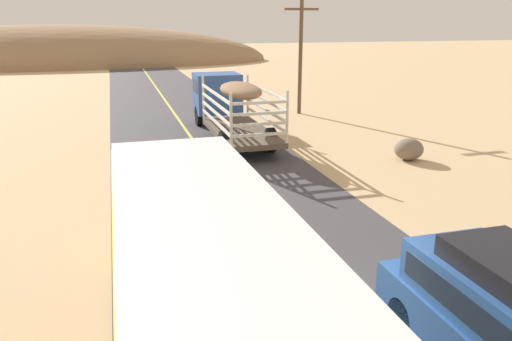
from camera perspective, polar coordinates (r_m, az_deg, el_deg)
name	(u,v)px	position (r m, az deg, el deg)	size (l,w,h in m)	color
ground_plane	(324,328)	(10.21, 7.90, -17.63)	(240.00, 240.00, 0.00)	tan
road_surface	(324,327)	(10.20, 7.90, -17.58)	(8.00, 120.00, 0.02)	#423F44
road_centre_line	(324,327)	(10.20, 7.90, -17.53)	(0.16, 117.60, 0.00)	#D8CC4C
suv_near	(505,320)	(9.20, 26.91, -15.24)	(1.90, 4.62, 2.29)	#264C8C
livestock_truck	(225,99)	(26.21, -3.56, 8.25)	(2.53, 9.70, 3.02)	#3359A5
bus	(213,321)	(7.22, -5.01, -17.01)	(2.54, 10.00, 3.21)	gold
power_pole_mid	(300,53)	(31.72, 5.18, 13.38)	(2.20, 0.24, 7.03)	brown
boulder_far_horizon	(409,149)	(22.14, 17.30, 2.37)	(1.26, 1.16, 0.94)	#756656
distant_hill	(56,64)	(74.71, -22.20, 11.37)	(59.97, 22.30, 10.53)	#957553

